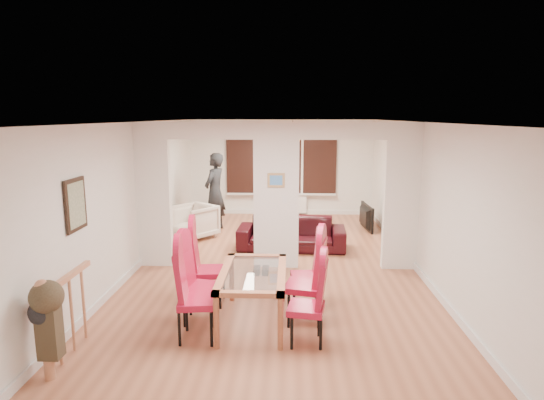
# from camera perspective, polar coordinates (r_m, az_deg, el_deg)

# --- Properties ---
(floor) EXTENTS (5.00, 9.00, 0.01)m
(floor) POSITION_cam_1_polar(r_m,az_deg,el_deg) (8.38, 0.52, -8.29)
(floor) COLOR #A76243
(floor) RESTS_ON ground
(room_walls) EXTENTS (5.00, 9.00, 2.60)m
(room_walls) POSITION_cam_1_polar(r_m,az_deg,el_deg) (8.06, 0.54, 0.49)
(room_walls) COLOR silver
(room_walls) RESTS_ON floor
(divider_wall) EXTENTS (5.00, 0.18, 2.60)m
(divider_wall) POSITION_cam_1_polar(r_m,az_deg,el_deg) (8.06, 0.54, 0.49)
(divider_wall) COLOR white
(divider_wall) RESTS_ON floor
(bay_window_blinds) EXTENTS (3.00, 0.08, 1.80)m
(bay_window_blinds) POSITION_cam_1_polar(r_m,az_deg,el_deg) (12.43, 1.17, 4.98)
(bay_window_blinds) COLOR black
(bay_window_blinds) RESTS_ON room_walls
(radiator) EXTENTS (1.40, 0.08, 0.50)m
(radiator) POSITION_cam_1_polar(r_m,az_deg,el_deg) (12.57, 1.14, -0.49)
(radiator) COLOR white
(radiator) RESTS_ON floor
(pendant_light) EXTENTS (0.36, 0.36, 0.36)m
(pendant_light) POSITION_cam_1_polar(r_m,az_deg,el_deg) (11.24, 2.61, 7.70)
(pendant_light) COLOR orange
(pendant_light) RESTS_ON room_walls
(stair_newel) EXTENTS (0.40, 1.20, 1.10)m
(stair_newel) POSITION_cam_1_polar(r_m,az_deg,el_deg) (5.77, -24.11, -12.40)
(stair_newel) COLOR #B87754
(stair_newel) RESTS_ON floor
(wall_poster) EXTENTS (0.04, 0.52, 0.67)m
(wall_poster) POSITION_cam_1_polar(r_m,az_deg,el_deg) (6.26, -23.43, -0.53)
(wall_poster) COLOR gray
(wall_poster) RESTS_ON room_walls
(pillar_photo) EXTENTS (0.30, 0.03, 0.25)m
(pillar_photo) POSITION_cam_1_polar(r_m,az_deg,el_deg) (7.91, 0.52, 2.51)
(pillar_photo) COLOR #4C8CD8
(pillar_photo) RESTS_ON divider_wall
(dining_table) EXTENTS (0.85, 1.51, 0.71)m
(dining_table) POSITION_cam_1_polar(r_m,az_deg,el_deg) (6.13, -2.38, -12.04)
(dining_table) COLOR #A25B3B
(dining_table) RESTS_ON floor
(dining_chair_la) EXTENTS (0.51, 0.51, 1.16)m
(dining_chair_la) POSITION_cam_1_polar(r_m,az_deg,el_deg) (5.69, -9.31, -11.58)
(dining_chair_la) COLOR #AA1132
(dining_chair_la) RESTS_ON floor
(dining_chair_lb) EXTENTS (0.52, 0.52, 1.11)m
(dining_chair_lb) POSITION_cam_1_polar(r_m,az_deg,el_deg) (6.15, -9.00, -10.09)
(dining_chair_lb) COLOR #AA1132
(dining_chair_lb) RESTS_ON floor
(dining_chair_lc) EXTENTS (0.51, 0.51, 1.15)m
(dining_chair_lc) POSITION_cam_1_polar(r_m,az_deg,el_deg) (6.69, -7.98, -8.13)
(dining_chair_lc) COLOR #AA1132
(dining_chair_lc) RESTS_ON floor
(dining_chair_ra) EXTENTS (0.48, 0.48, 1.05)m
(dining_chair_ra) POSITION_cam_1_polar(r_m,az_deg,el_deg) (5.56, 4.31, -12.62)
(dining_chair_ra) COLOR #AA1132
(dining_chair_ra) RESTS_ON floor
(dining_chair_rb) EXTENTS (0.56, 0.56, 1.17)m
(dining_chair_rb) POSITION_cam_1_polar(r_m,az_deg,el_deg) (6.08, 3.99, -9.94)
(dining_chair_rb) COLOR #AA1132
(dining_chair_rb) RESTS_ON floor
(dining_chair_rc) EXTENTS (0.45, 0.45, 1.03)m
(dining_chair_rc) POSITION_cam_1_polar(r_m,az_deg,el_deg) (6.58, 4.28, -8.95)
(dining_chair_rc) COLOR #AA1132
(dining_chair_rc) RESTS_ON floor
(sofa) EXTENTS (2.23, 0.96, 0.64)m
(sofa) POSITION_cam_1_polar(r_m,az_deg,el_deg) (9.38, 2.45, -4.21)
(sofa) COLOR black
(sofa) RESTS_ON floor
(armchair) EXTENTS (1.15, 1.15, 0.75)m
(armchair) POSITION_cam_1_polar(r_m,az_deg,el_deg) (10.32, -9.68, -2.66)
(armchair) COLOR beige
(armchair) RESTS_ON floor
(person) EXTENTS (0.78, 0.64, 1.85)m
(person) POSITION_cam_1_polar(r_m,az_deg,el_deg) (10.85, -7.18, 1.02)
(person) COLOR black
(person) RESTS_ON floor
(television) EXTENTS (1.05, 0.23, 0.60)m
(television) POSITION_cam_1_polar(r_m,az_deg,el_deg) (11.17, 11.30, -2.09)
(television) COLOR black
(television) RESTS_ON floor
(coffee_table) EXTENTS (1.01, 0.65, 0.22)m
(coffee_table) POSITION_cam_1_polar(r_m,az_deg,el_deg) (10.85, 1.75, -3.32)
(coffee_table) COLOR black
(coffee_table) RESTS_ON floor
(bottle) EXTENTS (0.07, 0.07, 0.27)m
(bottle) POSITION_cam_1_polar(r_m,az_deg,el_deg) (10.84, 1.61, -2.00)
(bottle) COLOR #143F19
(bottle) RESTS_ON coffee_table
(bowl) EXTENTS (0.22, 0.22, 0.05)m
(bowl) POSITION_cam_1_polar(r_m,az_deg,el_deg) (10.85, 2.01, -2.59)
(bowl) COLOR black
(bowl) RESTS_ON coffee_table
(shoes) EXTENTS (0.26, 0.28, 0.11)m
(shoes) POSITION_cam_1_polar(r_m,az_deg,el_deg) (7.97, -1.38, -8.90)
(shoes) COLOR black
(shoes) RESTS_ON floor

